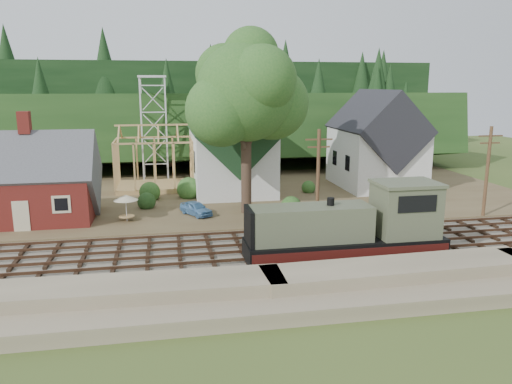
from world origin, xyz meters
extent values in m
plane|color=#384C1E|center=(0.00, 0.00, 0.00)|extent=(140.00, 140.00, 0.00)
cube|color=#7F7259|center=(0.00, -8.50, 0.00)|extent=(64.00, 5.00, 1.60)
cube|color=#726B5B|center=(0.00, 0.00, 0.08)|extent=(64.00, 11.00, 0.16)
cube|color=brown|center=(0.00, 18.00, 0.15)|extent=(64.00, 26.00, 0.30)
cube|color=#1E3F19|center=(0.00, 42.00, 0.00)|extent=(70.00, 28.96, 12.74)
cube|color=black|center=(0.00, 58.00, 0.00)|extent=(80.00, 20.00, 12.00)
cube|color=#5D1B15|center=(-16.00, 11.00, 2.20)|extent=(10.00, 7.00, 3.80)
cube|color=#4C4C51|center=(-16.00, 11.00, 4.10)|extent=(10.80, 7.41, 7.41)
cube|color=#5D1B15|center=(-16.00, 11.00, 8.40)|extent=(0.90, 0.90, 1.80)
cube|color=beige|center=(-16.00, 7.48, 1.50)|extent=(1.20, 0.06, 2.40)
cube|color=silver|center=(2.00, 20.00, 3.50)|extent=(8.00, 12.00, 6.40)
cube|color=#163117|center=(2.00, 20.00, 6.70)|extent=(8.40, 12.96, 8.40)
cube|color=silver|center=(2.00, 14.00, 8.70)|extent=(2.40, 2.40, 4.00)
cone|color=#163117|center=(2.00, 14.00, 12.00)|extent=(5.37, 5.37, 2.60)
cube|color=silver|center=(18.00, 19.00, 3.50)|extent=(8.00, 10.00, 6.40)
cube|color=black|center=(18.00, 19.00, 6.70)|extent=(8.40, 10.80, 8.40)
cube|color=tan|center=(-6.00, 22.00, 0.55)|extent=(8.00, 6.00, 0.50)
cube|color=tan|center=(-6.00, 22.00, 7.20)|extent=(8.00, 0.18, 0.18)
cube|color=silver|center=(-7.40, 26.60, 6.30)|extent=(0.18, 0.18, 12.00)
cube|color=silver|center=(-4.60, 26.60, 6.30)|extent=(0.18, 0.18, 12.00)
cube|color=silver|center=(-7.40, 29.40, 6.30)|extent=(0.18, 0.18, 12.00)
cube|color=silver|center=(-4.60, 29.40, 6.30)|extent=(0.18, 0.18, 12.00)
cube|color=silver|center=(-6.00, 28.00, 12.30)|extent=(3.20, 3.20, 0.25)
cylinder|color=#38281E|center=(2.00, 10.00, 4.30)|extent=(0.90, 0.90, 8.00)
sphere|color=#285921|center=(2.00, 10.00, 10.80)|extent=(8.40, 8.40, 8.40)
sphere|color=#285921|center=(4.50, 11.00, 9.80)|extent=(6.40, 6.40, 6.40)
sphere|color=#285921|center=(-0.20, 9.20, 9.30)|extent=(6.00, 6.00, 6.00)
cylinder|color=#4C331E|center=(7.00, 5.20, 4.00)|extent=(0.28, 0.28, 8.00)
cube|color=#4C331E|center=(7.00, 5.20, 7.20)|extent=(2.20, 0.12, 0.12)
cube|color=#4C331E|center=(7.00, 5.20, 6.60)|extent=(1.80, 0.12, 0.12)
cylinder|color=#4C331E|center=(22.00, 5.20, 4.00)|extent=(0.28, 0.28, 8.00)
cube|color=#4C331E|center=(22.00, 5.20, 7.20)|extent=(2.20, 0.12, 0.12)
cube|color=#4C331E|center=(22.00, 5.20, 6.60)|extent=(1.80, 0.12, 0.12)
cube|color=black|center=(6.32, -3.00, 0.35)|extent=(12.83, 2.67, 0.37)
cube|color=black|center=(6.32, -3.00, 1.10)|extent=(12.83, 3.10, 1.18)
cube|color=#525941|center=(3.96, -3.00, 2.81)|extent=(7.70, 2.46, 2.25)
cube|color=#525941|center=(10.38, -3.00, 3.40)|extent=(3.85, 2.99, 3.42)
cube|color=#525941|center=(10.38, -3.00, 5.16)|extent=(4.06, 3.21, 0.21)
cube|color=black|center=(10.38, -4.52, 4.15)|extent=(2.57, 0.06, 1.07)
cube|color=#3D0F0D|center=(6.32, -4.57, 1.10)|extent=(12.83, 0.04, 0.75)
cube|color=#3D0F0D|center=(6.32, -1.43, 1.10)|extent=(12.83, 0.04, 0.75)
cylinder|color=black|center=(5.25, -3.00, 4.04)|extent=(0.47, 0.47, 0.75)
imported|color=#588DBE|center=(-2.45, 9.94, 0.90)|extent=(3.00, 3.75, 1.20)
imported|color=#AE0D15|center=(22.53, 16.46, 0.85)|extent=(4.07, 2.09, 1.10)
cylinder|color=silver|center=(-8.24, 9.05, 1.30)|extent=(0.09, 0.09, 2.00)
cylinder|color=tan|center=(-8.24, 9.05, 0.71)|extent=(1.27, 1.27, 0.07)
cone|color=beige|center=(-8.24, 9.05, 2.30)|extent=(2.00, 2.00, 0.45)
camera|label=1|loc=(-5.03, -32.27, 11.43)|focal=35.00mm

